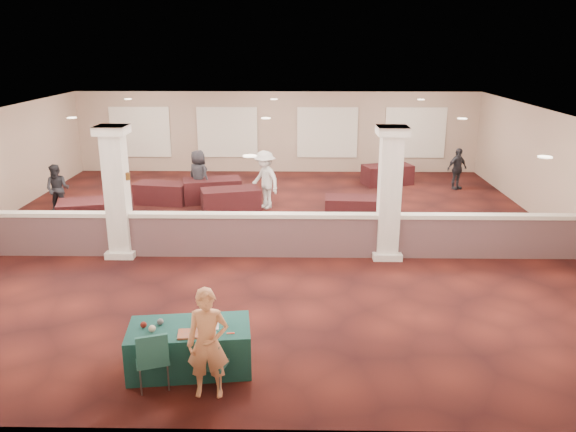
{
  "coord_description": "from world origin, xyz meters",
  "views": [
    {
      "loc": [
        0.81,
        -14.42,
        5.03
      ],
      "look_at": [
        0.6,
        -2.0,
        1.19
      ],
      "focal_mm": 35.0,
      "sensor_mm": 36.0,
      "label": 1
    }
  ],
  "objects_px": {
    "near_table": "(190,348)",
    "far_table_back_center": "(212,190)",
    "far_table_front_right": "(354,209)",
    "far_table_back_right": "(387,175)",
    "far_table_front_left": "(97,214)",
    "attendee_a": "(58,189)",
    "conf_chair_main": "(211,361)",
    "far_table_back_left": "(162,193)",
    "woman": "(208,343)",
    "far_table_front_center": "(231,200)",
    "attendee_c": "(457,169)",
    "conf_chair_side": "(152,356)",
    "attendee_b": "(265,180)",
    "attendee_d": "(199,176)"
  },
  "relations": [
    {
      "from": "far_table_back_left",
      "to": "attendee_d",
      "type": "height_order",
      "value": "attendee_d"
    },
    {
      "from": "far_table_front_center",
      "to": "far_table_back_left",
      "type": "distance_m",
      "value": 2.52
    },
    {
      "from": "far_table_front_left",
      "to": "far_table_back_center",
      "type": "distance_m",
      "value": 4.03
    },
    {
      "from": "far_table_front_right",
      "to": "far_table_back_center",
      "type": "height_order",
      "value": "far_table_back_center"
    },
    {
      "from": "far_table_front_right",
      "to": "attendee_a",
      "type": "bearing_deg",
      "value": 176.31
    },
    {
      "from": "far_table_front_center",
      "to": "far_table_back_center",
      "type": "xyz_separation_m",
      "value": [
        -0.75,
        1.15,
        0.02
      ]
    },
    {
      "from": "conf_chair_main",
      "to": "far_table_front_left",
      "type": "height_order",
      "value": "same"
    },
    {
      "from": "conf_chair_main",
      "to": "far_table_back_left",
      "type": "xyz_separation_m",
      "value": [
        -3.15,
        10.27,
        -0.14
      ]
    },
    {
      "from": "attendee_c",
      "to": "far_table_front_center",
      "type": "bearing_deg",
      "value": 171.78
    },
    {
      "from": "conf_chair_main",
      "to": "attendee_c",
      "type": "bearing_deg",
      "value": 75.97
    },
    {
      "from": "conf_chair_main",
      "to": "far_table_front_left",
      "type": "bearing_deg",
      "value": 135.16
    },
    {
      "from": "far_table_front_center",
      "to": "far_table_front_left",
      "type": "bearing_deg",
      "value": -154.48
    },
    {
      "from": "attendee_d",
      "to": "near_table",
      "type": "bearing_deg",
      "value": 133.87
    },
    {
      "from": "near_table",
      "to": "conf_chair_main",
      "type": "relative_size",
      "value": 2.36
    },
    {
      "from": "attendee_d",
      "to": "woman",
      "type": "bearing_deg",
      "value": 135.47
    },
    {
      "from": "far_table_back_left",
      "to": "attendee_c",
      "type": "relative_size",
      "value": 1.13
    },
    {
      "from": "far_table_front_center",
      "to": "attendee_c",
      "type": "height_order",
      "value": "attendee_c"
    },
    {
      "from": "near_table",
      "to": "far_table_back_center",
      "type": "distance_m",
      "value": 10.03
    },
    {
      "from": "conf_chair_main",
      "to": "attendee_d",
      "type": "height_order",
      "value": "attendee_d"
    },
    {
      "from": "conf_chair_side",
      "to": "far_table_back_left",
      "type": "height_order",
      "value": "conf_chair_side"
    },
    {
      "from": "conf_chair_side",
      "to": "far_table_front_left",
      "type": "bearing_deg",
      "value": 95.26
    },
    {
      "from": "far_table_front_center",
      "to": "attendee_b",
      "type": "relative_size",
      "value": 0.97
    },
    {
      "from": "far_table_front_right",
      "to": "attendee_b",
      "type": "bearing_deg",
      "value": 155.16
    },
    {
      "from": "far_table_back_right",
      "to": "attendee_a",
      "type": "bearing_deg",
      "value": -159.97
    },
    {
      "from": "far_table_front_center",
      "to": "attendee_c",
      "type": "xyz_separation_m",
      "value": [
        7.75,
        2.92,
        0.38
      ]
    },
    {
      "from": "conf_chair_main",
      "to": "far_table_back_center",
      "type": "bearing_deg",
      "value": 113.75
    },
    {
      "from": "far_table_front_right",
      "to": "far_table_back_right",
      "type": "relative_size",
      "value": 0.98
    },
    {
      "from": "conf_chair_side",
      "to": "attendee_a",
      "type": "bearing_deg",
      "value": 100.26
    },
    {
      "from": "woman",
      "to": "attendee_d",
      "type": "xyz_separation_m",
      "value": [
        -1.95,
        10.7,
        0.0
      ]
    },
    {
      "from": "woman",
      "to": "attendee_d",
      "type": "distance_m",
      "value": 10.88
    },
    {
      "from": "far_table_back_left",
      "to": "far_table_back_center",
      "type": "distance_m",
      "value": 1.64
    },
    {
      "from": "far_table_front_right",
      "to": "far_table_front_center",
      "type": "bearing_deg",
      "value": 167.05
    },
    {
      "from": "near_table",
      "to": "far_table_front_right",
      "type": "bearing_deg",
      "value": 59.94
    },
    {
      "from": "attendee_b",
      "to": "far_table_front_right",
      "type": "bearing_deg",
      "value": 23.54
    },
    {
      "from": "far_table_front_left",
      "to": "far_table_back_center",
      "type": "relative_size",
      "value": 1.08
    },
    {
      "from": "woman",
      "to": "far_table_front_right",
      "type": "height_order",
      "value": "woman"
    },
    {
      "from": "far_table_front_left",
      "to": "far_table_back_left",
      "type": "height_order",
      "value": "far_table_front_left"
    },
    {
      "from": "conf_chair_main",
      "to": "attendee_b",
      "type": "relative_size",
      "value": 0.44
    },
    {
      "from": "woman",
      "to": "far_table_front_left",
      "type": "bearing_deg",
      "value": 117.77
    },
    {
      "from": "far_table_front_right",
      "to": "attendee_c",
      "type": "bearing_deg",
      "value": 43.38
    },
    {
      "from": "far_table_front_right",
      "to": "attendee_c",
      "type": "xyz_separation_m",
      "value": [
        4.0,
        3.78,
        0.39
      ]
    },
    {
      "from": "far_table_front_left",
      "to": "attendee_a",
      "type": "relative_size",
      "value": 1.32
    },
    {
      "from": "conf_chair_side",
      "to": "attendee_b",
      "type": "height_order",
      "value": "attendee_b"
    },
    {
      "from": "conf_chair_side",
      "to": "far_table_front_left",
      "type": "relative_size",
      "value": 0.48
    },
    {
      "from": "woman",
      "to": "attendee_a",
      "type": "height_order",
      "value": "woman"
    },
    {
      "from": "conf_chair_main",
      "to": "woman",
      "type": "bearing_deg",
      "value": -80.34
    },
    {
      "from": "far_table_front_left",
      "to": "attendee_a",
      "type": "xyz_separation_m",
      "value": [
        -1.66,
        1.43,
        0.35
      ]
    },
    {
      "from": "near_table",
      "to": "conf_chair_main",
      "type": "height_order",
      "value": "conf_chair_main"
    },
    {
      "from": "far_table_front_right",
      "to": "attendee_c",
      "type": "height_order",
      "value": "attendee_c"
    },
    {
      "from": "conf_chair_main",
      "to": "woman",
      "type": "distance_m",
      "value": 0.39
    }
  ]
}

